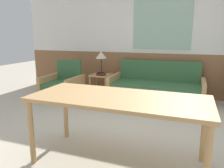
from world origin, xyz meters
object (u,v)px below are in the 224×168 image
Objects in this scene: couch at (156,90)px; dining_table at (118,103)px; table_lamp at (101,56)px; armchair at (63,88)px; side_table at (101,79)px.

dining_table is at bearing -90.04° from couch.
armchair is at bearing -137.02° from table_lamp.
table_lamp is (-1.33, 0.08, 0.70)m from couch.
dining_table is (1.31, -2.56, 0.29)m from side_table.
armchair is (-2.02, -0.56, 0.00)m from couch.
dining_table reaches higher than side_table.
couch is 2.09m from armchair.
side_table is 0.94× the size of table_lamp.
couch is at bearing 15.62° from armchair.
side_table is (-1.31, -0.00, 0.16)m from couch.
couch is at bearing 89.96° from dining_table.
side_table is 0.54m from table_lamp.
table_lamp is 2.97m from dining_table.
side_table is at bearing -79.29° from table_lamp.
table_lamp reaches higher than dining_table.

